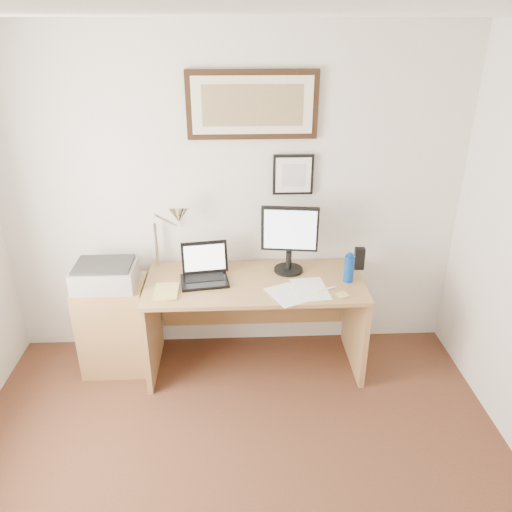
{
  "coord_description": "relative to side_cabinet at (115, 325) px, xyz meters",
  "views": [
    {
      "loc": [
        0.01,
        -1.59,
        2.49
      ],
      "look_at": [
        0.15,
        1.43,
        1.05
      ],
      "focal_mm": 35.0,
      "sensor_mm": 36.0,
      "label": 1
    }
  ],
  "objects": [
    {
      "name": "marker_pen",
      "position": [
        1.57,
        -0.21,
        0.39
      ],
      "size": [
        0.14,
        0.06,
        0.02
      ],
      "primitive_type": "cylinder",
      "rotation": [
        0.0,
        1.57,
        0.35
      ],
      "color": "white",
      "rests_on": "desk"
    },
    {
      "name": "paper_sheet_b",
      "position": [
        1.46,
        -0.19,
        0.39
      ],
      "size": [
        0.27,
        0.36,
        0.0
      ],
      "primitive_type": "cube",
      "rotation": [
        0.0,
        0.0,
        0.1
      ],
      "color": "white",
      "rests_on": "desk"
    },
    {
      "name": "water_bottle",
      "position": [
        1.75,
        -0.08,
        0.49
      ],
      "size": [
        0.07,
        0.07,
        0.21
      ],
      "primitive_type": "cylinder",
      "color": "#0B3793",
      "rests_on": "desk"
    },
    {
      "name": "bottle_cap",
      "position": [
        1.75,
        -0.08,
        0.6
      ],
      "size": [
        0.04,
        0.04,
        0.02
      ],
      "primitive_type": "cylinder",
      "color": "#0B3793",
      "rests_on": "water_bottle"
    },
    {
      "name": "ceiling",
      "position": [
        0.92,
        -1.68,
        2.13
      ],
      "size": [
        4.0,
        4.0,
        0.0
      ],
      "primitive_type": "plane",
      "rotation": [
        3.14,
        0.0,
        0.0
      ],
      "color": "white",
      "rests_on": "ground"
    },
    {
      "name": "laptop",
      "position": [
        0.7,
        -0.01,
        0.44
      ],
      "size": [
        0.37,
        0.34,
        0.26
      ],
      "color": "black",
      "rests_on": "desk"
    },
    {
      "name": "paper_sheet_a",
      "position": [
        1.28,
        -0.26,
        0.39
      ],
      "size": [
        0.32,
        0.36,
        0.0
      ],
      "primitive_type": "cube",
      "rotation": [
        0.0,
        0.0,
        0.42
      ],
      "color": "white",
      "rests_on": "desk"
    },
    {
      "name": "wall_back",
      "position": [
        0.92,
        0.32,
        0.89
      ],
      "size": [
        3.5,
        0.02,
        2.5
      ],
      "primitive_type": "cube",
      "color": "silver",
      "rests_on": "ground"
    },
    {
      "name": "picture_small",
      "position": [
        1.37,
        0.29,
        1.09
      ],
      "size": [
        0.3,
        0.03,
        0.3
      ],
      "color": "black",
      "rests_on": "wall_back"
    },
    {
      "name": "printer",
      "position": [
        -0.01,
        -0.03,
        0.45
      ],
      "size": [
        0.44,
        0.34,
        0.18
      ],
      "color": "#A1A1A3",
      "rests_on": "side_cabinet"
    },
    {
      "name": "picture_large",
      "position": [
        1.07,
        0.29,
        1.59
      ],
      "size": [
        0.92,
        0.04,
        0.47
      ],
      "color": "black",
      "rests_on": "wall_back"
    },
    {
      "name": "speaker",
      "position": [
        1.88,
        0.12,
        0.47
      ],
      "size": [
        0.08,
        0.07,
        0.17
      ],
      "primitive_type": "cube",
      "rotation": [
        0.0,
        0.0,
        -0.1
      ],
      "color": "black",
      "rests_on": "desk"
    },
    {
      "name": "side_cabinet",
      "position": [
        0.0,
        0.0,
        0.0
      ],
      "size": [
        0.5,
        0.4,
        0.73
      ],
      "primitive_type": "cube",
      "color": "#9B7141",
      "rests_on": "floor"
    },
    {
      "name": "sticky_pad",
      "position": [
        1.67,
        -0.29,
        0.39
      ],
      "size": [
        0.09,
        0.09,
        0.01
      ],
      "primitive_type": "cube",
      "rotation": [
        0.0,
        0.0,
        0.36
      ],
      "color": "#D7BB66",
      "rests_on": "desk"
    },
    {
      "name": "book",
      "position": [
        0.36,
        -0.19,
        0.39
      ],
      "size": [
        0.17,
        0.23,
        0.02
      ],
      "primitive_type": "imported",
      "rotation": [
        0.0,
        0.0,
        0.01
      ],
      "color": "#D6C465",
      "rests_on": "desk"
    },
    {
      "name": "desk_lamp",
      "position": [
        0.51,
        0.13,
        0.82
      ],
      "size": [
        0.29,
        0.27,
        0.53
      ],
      "color": "silver",
      "rests_on": "desk"
    },
    {
      "name": "desk",
      "position": [
        1.07,
        0.04,
        0.15
      ],
      "size": [
        1.6,
        0.7,
        0.75
      ],
      "color": "#9B7141",
      "rests_on": "floor"
    },
    {
      "name": "lcd_monitor",
      "position": [
        1.33,
        0.09,
        0.68
      ],
      "size": [
        0.42,
        0.22,
        0.52
      ],
      "color": "black",
      "rests_on": "desk"
    }
  ]
}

